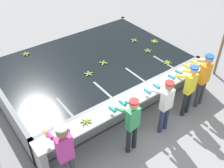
% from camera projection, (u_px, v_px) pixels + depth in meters
% --- Properties ---
extents(ground_plane, '(80.00, 80.00, 0.00)m').
position_uv_depth(ground_plane, '(141.00, 127.00, 6.97)').
color(ground_plane, gray).
rests_on(ground_plane, ground).
extents(wash_tank, '(5.54, 3.81, 0.93)m').
position_uv_depth(wash_tank, '(92.00, 72.00, 8.18)').
color(wash_tank, gray).
rests_on(wash_tank, ground).
extents(work_ledge, '(5.54, 0.45, 0.93)m').
position_uv_depth(work_ledge, '(137.00, 103.00, 6.70)').
color(work_ledge, '#9E9E99').
rests_on(work_ledge, ground).
extents(worker_0, '(0.43, 0.73, 1.74)m').
position_uv_depth(worker_0, '(65.00, 150.00, 5.05)').
color(worker_0, '#38383D').
rests_on(worker_0, ground).
extents(worker_1, '(0.44, 0.72, 1.57)m').
position_uv_depth(worker_1, '(132.00, 121.00, 5.85)').
color(worker_1, '#1E2328').
rests_on(worker_1, ground).
extents(worker_2, '(0.42, 0.72, 1.57)m').
position_uv_depth(worker_2, '(165.00, 102.00, 6.34)').
color(worker_2, navy).
rests_on(worker_2, ground).
extents(worker_3, '(0.45, 0.73, 1.58)m').
position_uv_depth(worker_3, '(189.00, 86.00, 6.83)').
color(worker_3, '#1E2328').
rests_on(worker_3, ground).
extents(worker_4, '(0.43, 0.73, 1.67)m').
position_uv_depth(worker_4, '(203.00, 76.00, 7.09)').
color(worker_4, '#38383D').
rests_on(worker_4, ground).
extents(banana_bunch_floating_0, '(0.28, 0.27, 0.08)m').
position_uv_depth(banana_bunch_floating_0, '(167.00, 63.00, 7.74)').
color(banana_bunch_floating_0, '#75A333').
rests_on(banana_bunch_floating_0, wash_tank).
extents(banana_bunch_floating_1, '(0.27, 0.28, 0.08)m').
position_uv_depth(banana_bunch_floating_1, '(26.00, 54.00, 8.12)').
color(banana_bunch_floating_1, '#7FAD33').
rests_on(banana_bunch_floating_1, wash_tank).
extents(banana_bunch_floating_2, '(0.23, 0.23, 0.08)m').
position_uv_depth(banana_bunch_floating_2, '(103.00, 63.00, 7.73)').
color(banana_bunch_floating_2, '#9EC642').
rests_on(banana_bunch_floating_2, wash_tank).
extents(banana_bunch_floating_3, '(0.27, 0.28, 0.08)m').
position_uv_depth(banana_bunch_floating_3, '(89.00, 74.00, 7.29)').
color(banana_bunch_floating_3, '#93BC3D').
rests_on(banana_bunch_floating_3, wash_tank).
extents(banana_bunch_floating_4, '(0.28, 0.28, 0.08)m').
position_uv_depth(banana_bunch_floating_4, '(134.00, 41.00, 8.82)').
color(banana_bunch_floating_4, '#93BC3D').
rests_on(banana_bunch_floating_4, wash_tank).
extents(banana_bunch_floating_5, '(0.28, 0.28, 0.08)m').
position_uv_depth(banana_bunch_floating_5, '(155.00, 41.00, 8.77)').
color(banana_bunch_floating_5, '#93BC3D').
rests_on(banana_bunch_floating_5, wash_tank).
extents(banana_bunch_floating_6, '(0.28, 0.27, 0.08)m').
position_uv_depth(banana_bunch_floating_6, '(148.00, 51.00, 8.29)').
color(banana_bunch_floating_6, '#8CB738').
rests_on(banana_bunch_floating_6, wash_tank).
extents(banana_bunch_ledge_0, '(0.28, 0.28, 0.08)m').
position_uv_depth(banana_bunch_ledge_0, '(62.00, 131.00, 5.61)').
color(banana_bunch_ledge_0, '#75A333').
rests_on(banana_bunch_ledge_0, work_ledge).
extents(banana_bunch_ledge_1, '(0.28, 0.28, 0.08)m').
position_uv_depth(banana_bunch_ledge_1, '(86.00, 122.00, 5.83)').
color(banana_bunch_ledge_1, '#75A333').
rests_on(banana_bunch_ledge_1, work_ledge).
extents(banana_bunch_ledge_2, '(0.25, 0.25, 0.08)m').
position_uv_depth(banana_bunch_ledge_2, '(199.00, 65.00, 7.62)').
color(banana_bunch_ledge_2, '#9EC642').
rests_on(banana_bunch_ledge_2, work_ledge).
extents(knife_0, '(0.25, 0.29, 0.02)m').
position_uv_depth(knife_0, '(159.00, 85.00, 6.88)').
color(knife_0, silver).
rests_on(knife_0, work_ledge).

